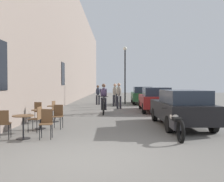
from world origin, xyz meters
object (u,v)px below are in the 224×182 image
(parked_motorcycle, at_px, (175,124))
(pedestrian_near, at_px, (119,94))
(cafe_chair_far_toward_street, at_px, (56,109))
(parked_car_nearest, at_px, (181,108))
(cafe_chair_far_toward_wall, at_px, (39,110))
(pedestrian_furthest, at_px, (115,92))
(cafe_chair_mid_toward_wall, at_px, (58,115))
(cyclist_on_bicycle, at_px, (104,99))
(cafe_chair_near_toward_street, at_px, (46,122))
(cafe_chair_mid_toward_street, at_px, (37,117))
(street_lamp, at_px, (125,68))
(cafe_table_far, at_px, (54,110))
(parked_car_second, at_px, (155,99))
(pedestrian_far, at_px, (98,94))
(parked_car_third, at_px, (142,95))
(cafe_table_mid, at_px, (40,115))
(cafe_table_near, at_px, (23,122))
(cafe_chair_near_toward_wall, at_px, (4,122))
(pedestrian_mid, at_px, (115,94))

(parked_motorcycle, bearing_deg, pedestrian_near, 99.99)
(cafe_chair_far_toward_street, distance_m, parked_car_nearest, 5.65)
(cafe_chair_far_toward_wall, distance_m, parked_motorcycle, 6.01)
(pedestrian_near, height_order, pedestrian_furthest, pedestrian_near)
(cafe_chair_mid_toward_wall, height_order, parked_car_nearest, parked_car_nearest)
(cafe_chair_mid_toward_wall, xyz_separation_m, cyclist_on_bicycle, (1.54, 4.67, 0.29))
(cafe_chair_near_toward_street, bearing_deg, parked_motorcycle, 3.55)
(cafe_chair_near_toward_street, height_order, cafe_chair_mid_toward_street, same)
(cafe_chair_near_toward_street, height_order, street_lamp, street_lamp)
(cafe_chair_mid_toward_wall, xyz_separation_m, cafe_chair_far_toward_street, (-0.61, 2.20, 0.00))
(cafe_table_far, height_order, cafe_chair_far_toward_wall, cafe_chair_far_toward_wall)
(cafe_table_far, height_order, parked_car_second, parked_car_second)
(cafe_chair_far_toward_street, relative_size, parked_motorcycle, 0.41)
(street_lamp, bearing_deg, parked_car_second, -74.78)
(cafe_chair_far_toward_street, xyz_separation_m, parked_motorcycle, (4.66, -3.63, -0.11))
(cafe_table_far, height_order, pedestrian_far, pedestrian_far)
(street_lamp, distance_m, parked_car_second, 6.43)
(cafe_chair_mid_toward_street, relative_size, parked_car_second, 0.21)
(cafe_chair_mid_toward_wall, relative_size, parked_car_third, 0.21)
(cafe_table_mid, xyz_separation_m, parked_car_third, (5.21, 11.82, 0.24))
(pedestrian_furthest, height_order, parked_motorcycle, pedestrian_furthest)
(cafe_table_near, relative_size, cyclist_on_bicycle, 0.41)
(cafe_chair_near_toward_street, xyz_separation_m, parked_motorcycle, (4.02, 0.25, -0.11))
(cafe_chair_near_toward_wall, distance_m, cafe_chair_mid_toward_street, 1.29)
(cafe_table_mid, xyz_separation_m, cafe_chair_far_toward_wall, (-0.54, 1.61, -0.00))
(pedestrian_near, distance_m, pedestrian_mid, 1.66)
(cafe_chair_far_toward_wall, height_order, cyclist_on_bicycle, cyclist_on_bicycle)
(cafe_table_near, relative_size, pedestrian_far, 0.45)
(pedestrian_near, bearing_deg, cafe_chair_far_toward_street, -120.21)
(cafe_chair_near_toward_street, xyz_separation_m, cafe_chair_near_toward_wall, (-1.25, -0.15, 0.00))
(cafe_chair_near_toward_street, xyz_separation_m, pedestrian_far, (0.79, 12.40, 0.39))
(pedestrian_far, xyz_separation_m, street_lamp, (2.27, 0.92, 2.20))
(cafe_chair_near_toward_wall, distance_m, cyclist_on_bicycle, 7.07)
(cafe_chair_far_toward_street, height_order, pedestrian_furthest, pedestrian_furthest)
(parked_car_third, bearing_deg, cafe_chair_near_toward_street, -108.65)
(cafe_chair_near_toward_street, distance_m, pedestrian_mid, 11.04)
(cafe_chair_far_toward_street, distance_m, pedestrian_near, 6.15)
(pedestrian_far, relative_size, street_lamp, 0.33)
(parked_car_second, xyz_separation_m, parked_motorcycle, (-0.62, -7.28, -0.37))
(pedestrian_near, bearing_deg, parked_car_second, -36.99)
(cafe_table_near, bearing_deg, cafe_chair_far_toward_wall, 99.14)
(cafe_chair_near_toward_street, relative_size, cyclist_on_bicycle, 0.51)
(cafe_chair_near_toward_wall, distance_m, cafe_chair_mid_toward_wall, 2.20)
(cafe_table_far, height_order, pedestrian_near, pedestrian_near)
(cafe_chair_far_toward_street, xyz_separation_m, parked_car_nearest, (5.37, -1.75, 0.23))
(cafe_table_near, height_order, cafe_table_far, same)
(parked_car_second, bearing_deg, cafe_table_far, -140.78)
(cafe_chair_near_toward_street, distance_m, cafe_chair_near_toward_wall, 1.26)
(pedestrian_mid, bearing_deg, cafe_chair_near_toward_wall, -107.38)
(cafe_chair_mid_toward_wall, xyz_separation_m, parked_motorcycle, (4.05, -1.43, -0.11))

